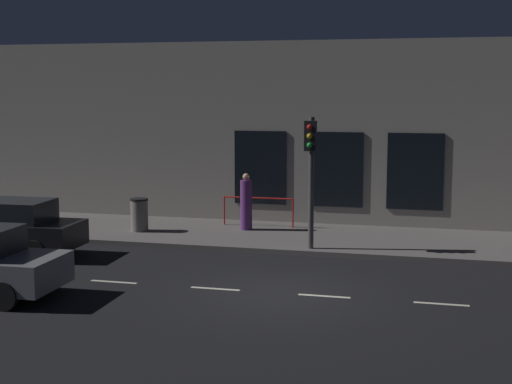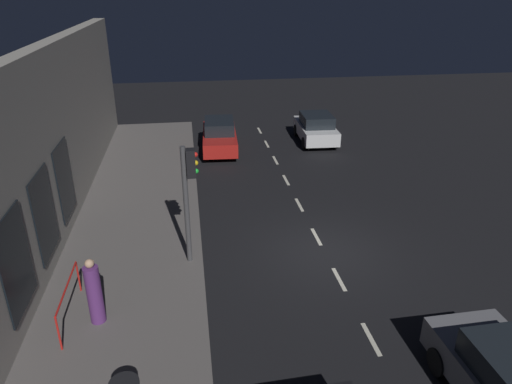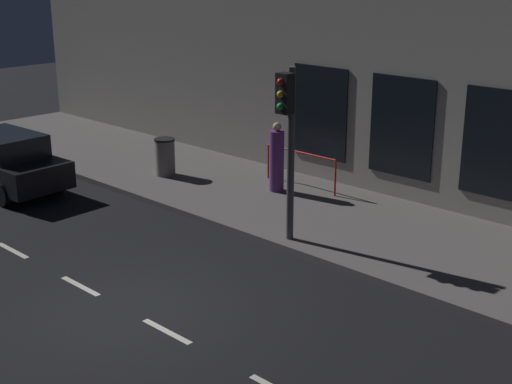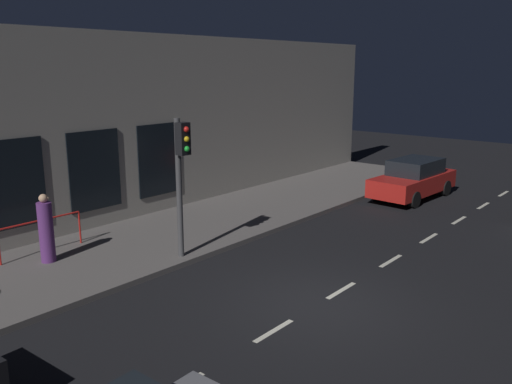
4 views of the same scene
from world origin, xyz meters
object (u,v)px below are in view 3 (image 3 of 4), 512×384
object	(u,v)px
trash_bin	(165,157)
traffic_light	(288,128)
pedestrian_0	(277,159)
parked_car_0	(2,161)

from	to	relation	value
trash_bin	traffic_light	bearing A→B (deg)	-103.51
pedestrian_0	trash_bin	size ratio (longest dim) A/B	1.74
parked_car_0	trash_bin	world-z (taller)	parked_car_0
parked_car_0	trash_bin	size ratio (longest dim) A/B	4.12
pedestrian_0	trash_bin	world-z (taller)	pedestrian_0
pedestrian_0	traffic_light	bearing A→B (deg)	79.54
parked_car_0	pedestrian_0	bearing A→B (deg)	-53.37
pedestrian_0	trash_bin	distance (m)	3.46
traffic_light	pedestrian_0	xyz separation A→B (m)	(2.49, 2.56, -1.65)
traffic_light	parked_car_0	size ratio (longest dim) A/B	0.86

